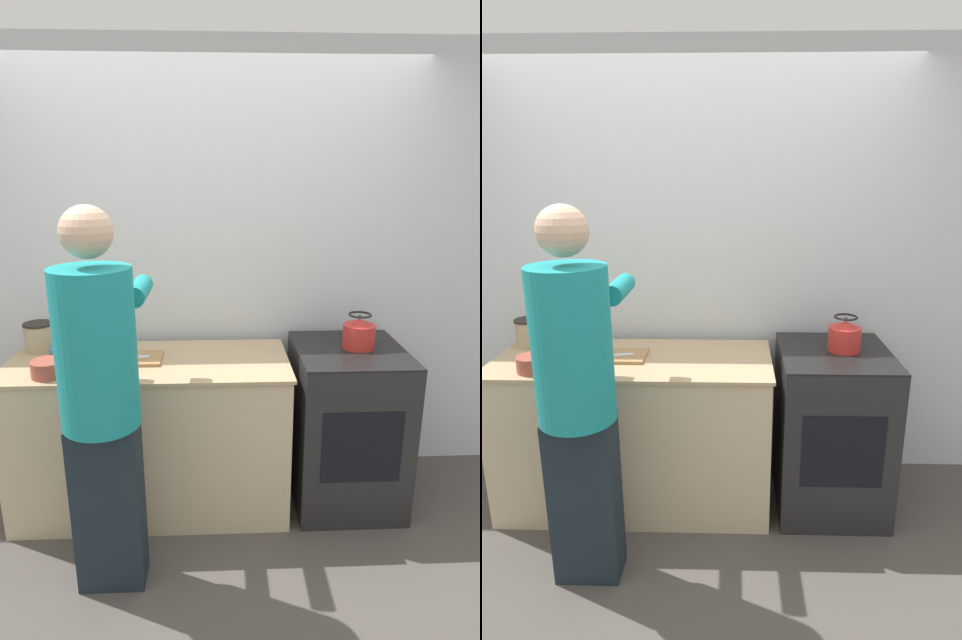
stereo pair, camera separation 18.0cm
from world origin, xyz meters
The scene contains 11 objects.
ground_plane centered at (0.00, 0.00, 0.00)m, with size 12.00×12.00×0.00m, color #4C4742.
wall_back centered at (0.00, 0.74, 1.30)m, with size 8.00×0.05×2.60m.
counter centered at (-0.33, 0.32, 0.45)m, with size 1.53×0.66×0.89m.
oven centered at (0.79, 0.34, 0.47)m, with size 0.60×0.67×0.93m.
person centered at (-0.46, -0.27, 0.96)m, with size 0.38×0.62×1.76m.
cutting_board centered at (-0.42, 0.32, 0.90)m, with size 0.32×0.22×0.02m.
knife centered at (-0.46, 0.30, 0.91)m, with size 0.24×0.08×0.01m.
kettle centered at (0.83, 0.35, 1.02)m, with size 0.18×0.18×0.20m.
bowl_prep centered at (-0.81, 0.11, 0.93)m, with size 0.16×0.16×0.08m.
bowl_mixing centered at (-0.80, 0.36, 0.92)m, with size 0.15×0.15×0.07m.
canister_jar centered at (-0.98, 0.51, 0.97)m, with size 0.17×0.17×0.16m.
Camera 2 is at (0.23, -2.26, 1.86)m, focal length 28.00 mm.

